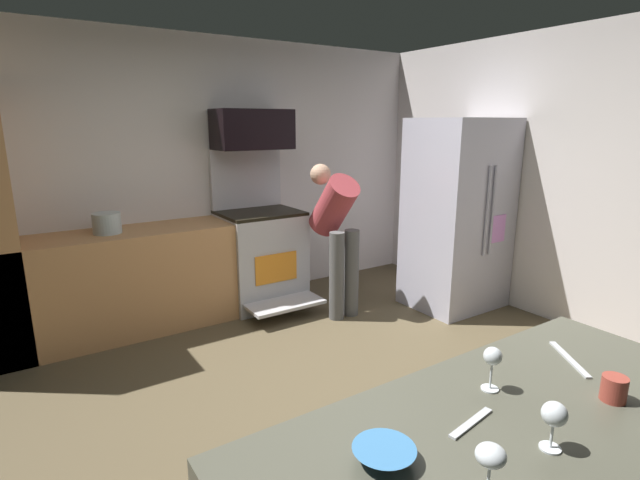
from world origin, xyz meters
The scene contains 16 objects.
ground_plane centered at (0.00, 0.00, -0.01)m, with size 5.20×4.80×0.02m, color brown.
wall_back centered at (0.00, 2.34, 1.30)m, with size 5.20×0.12×2.60m, color silver.
wall_right centered at (2.54, 0.00, 1.30)m, with size 0.12×4.80×2.60m, color silver.
lower_cabinet_run centered at (-0.90, 1.98, 0.45)m, with size 2.40×0.60×0.90m, color tan.
oven_range centered at (0.42, 1.97, 0.51)m, with size 0.76×0.98×1.55m.
microwave centered at (0.42, 2.06, 1.74)m, with size 0.74×0.38×0.38m, color black.
refrigerator centered at (2.03, 0.87, 0.92)m, with size 0.87×0.74×1.84m.
person_cook centered at (0.91, 1.33, 0.84)m, with size 0.31×0.62×1.42m.
mixing_bowl_small centered at (-0.86, -1.41, 0.92)m, with size 0.18×0.18×0.04m, color teal.
wine_glass_near centered at (-0.32, -1.33, 1.02)m, with size 0.06×0.06×0.16m.
wine_glass_mid centered at (-0.44, -1.62, 1.00)m, with size 0.07×0.07×0.15m.
wine_glass_far centered at (-0.73, -1.64, 1.01)m, with size 0.08×0.08×0.15m.
mug_coffee centered at (-0.03, -1.60, 0.94)m, with size 0.08×0.08×0.09m, color #9B3C2F.
knife_chef centered at (0.12, -1.36, 0.90)m, with size 0.29×0.02×0.01m, color #B7BABF.
knife_paring centered at (-0.53, -1.42, 0.90)m, with size 0.21×0.02×0.01m, color #B7BABF.
stock_pot centered at (-0.97, 1.98, 0.99)m, with size 0.23×0.23×0.17m, color #AFBEC1.
Camera 1 is at (-1.62, -2.25, 1.80)m, focal length 26.90 mm.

